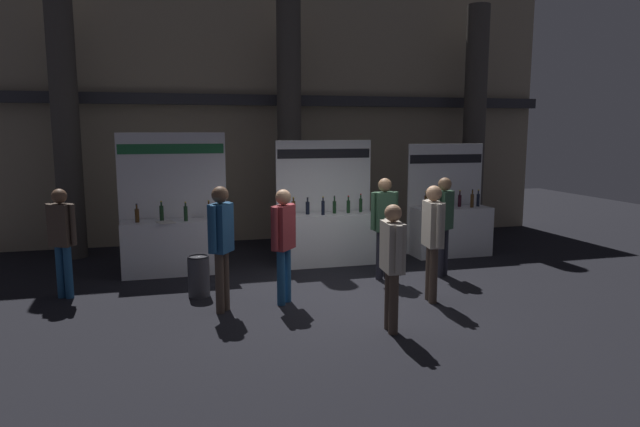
# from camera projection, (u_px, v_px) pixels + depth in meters

# --- Properties ---
(ground_plane) EXTENTS (26.60, 26.60, 0.00)m
(ground_plane) POSITION_uv_depth(u_px,v_px,m) (343.00, 296.00, 8.82)
(ground_plane) COLOR black
(hall_colonnade) EXTENTS (13.30, 1.39, 5.94)m
(hall_colonnade) POSITION_uv_depth(u_px,v_px,m) (282.00, 115.00, 13.01)
(hall_colonnade) COLOR gray
(hall_colonnade) RESTS_ON ground_plane
(exhibitor_booth_0) EXTENTS (1.94, 0.74, 2.55)m
(exhibitor_booth_0) POSITION_uv_depth(u_px,v_px,m) (175.00, 240.00, 10.16)
(exhibitor_booth_0) COLOR white
(exhibitor_booth_0) RESTS_ON ground_plane
(exhibitor_booth_1) EXTENTS (1.93, 0.66, 2.40)m
(exhibitor_booth_1) POSITION_uv_depth(u_px,v_px,m) (328.00, 233.00, 10.90)
(exhibitor_booth_1) COLOR white
(exhibitor_booth_1) RESTS_ON ground_plane
(exhibitor_booth_2) EXTENTS (1.69, 0.66, 2.31)m
(exhibitor_booth_2) POSITION_uv_depth(u_px,v_px,m) (450.00, 226.00, 11.63)
(exhibitor_booth_2) COLOR white
(exhibitor_booth_2) RESTS_ON ground_plane
(trash_bin) EXTENTS (0.34, 0.34, 0.65)m
(trash_bin) POSITION_uv_depth(u_px,v_px,m) (199.00, 276.00, 8.77)
(trash_bin) COLOR #38383D
(trash_bin) RESTS_ON ground_plane
(visitor_0) EXTENTS (0.27, 0.60, 1.78)m
(visitor_0) POSITION_uv_depth(u_px,v_px,m) (433.00, 232.00, 8.40)
(visitor_0) COLOR #47382D
(visitor_0) RESTS_ON ground_plane
(visitor_1) EXTENTS (0.43, 0.36, 1.77)m
(visitor_1) POSITION_uv_depth(u_px,v_px,m) (444.00, 218.00, 9.87)
(visitor_1) COLOR #23232D
(visitor_1) RESTS_ON ground_plane
(visitor_2) EXTENTS (0.51, 0.24, 1.78)m
(visitor_2) POSITION_uv_depth(u_px,v_px,m) (384.00, 220.00, 9.67)
(visitor_2) COLOR #23232D
(visitor_2) RESTS_ON ground_plane
(visitor_3) EXTENTS (0.39, 0.44, 1.82)m
(visitor_3) POSITION_uv_depth(u_px,v_px,m) (221.00, 237.00, 7.92)
(visitor_3) COLOR #47382D
(visitor_3) RESTS_ON ground_plane
(visitor_4) EXTENTS (0.41, 0.46, 1.74)m
(visitor_4) POSITION_uv_depth(u_px,v_px,m) (284.00, 236.00, 8.30)
(visitor_4) COLOR navy
(visitor_4) RESTS_ON ground_plane
(visitor_5) EXTENTS (0.26, 0.61, 1.67)m
(visitor_5) POSITION_uv_depth(u_px,v_px,m) (392.00, 256.00, 7.13)
(visitor_5) COLOR #47382D
(visitor_5) RESTS_ON ground_plane
(visitor_6) EXTENTS (0.45, 0.36, 1.72)m
(visitor_6) POSITION_uv_depth(u_px,v_px,m) (62.00, 234.00, 8.58)
(visitor_6) COLOR navy
(visitor_6) RESTS_ON ground_plane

